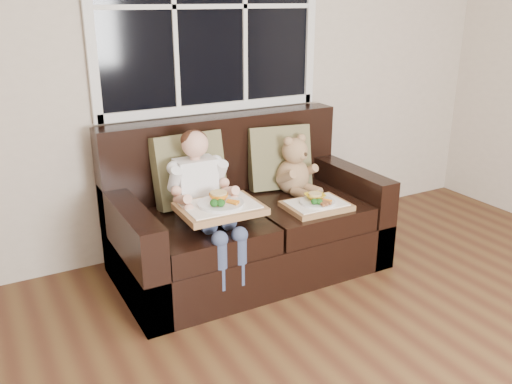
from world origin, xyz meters
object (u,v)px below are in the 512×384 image
loveseat (244,222)px  teddy_bear (294,169)px  child (202,190)px  tray_right (316,204)px  tray_left (220,207)px

loveseat → teddy_bear: 0.50m
child → teddy_bear: (0.73, 0.13, -0.02)m
child → tray_right: 0.73m
loveseat → child: (-0.34, -0.12, 0.32)m
teddy_bear → tray_left: 0.76m
loveseat → child: 0.48m
child → tray_right: child is taller
tray_right → teddy_bear: bearing=84.6°
loveseat → tray_left: bearing=-136.7°
child → teddy_bear: 0.74m
loveseat → tray_left: (-0.31, -0.29, 0.27)m
child → teddy_bear: child is taller
teddy_bear → child: bearing=177.9°
teddy_bear → tray_left: (-0.70, -0.31, -0.04)m
tray_left → teddy_bear: bearing=24.6°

